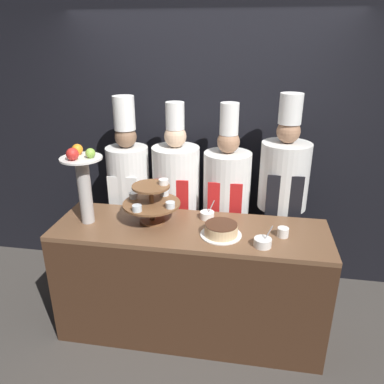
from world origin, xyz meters
TOP-DOWN VIEW (x-y plane):
  - ground_plane at (0.00, 0.00)m, footprint 14.00×14.00m
  - wall_back at (0.00, 1.29)m, footprint 10.00×0.06m
  - buffet_counter at (0.00, 0.31)m, footprint 2.06×0.63m
  - tiered_stand at (-0.30, 0.37)m, footprint 0.44×0.44m
  - fruit_pedestal at (-0.79, 0.29)m, footprint 0.31×0.31m
  - cake_round at (0.24, 0.24)m, footprint 0.30×0.30m
  - cup_white at (0.68, 0.30)m, footprint 0.08×0.08m
  - serving_bowl_near at (0.53, 0.13)m, footprint 0.12×0.12m
  - serving_bowl_far at (0.11, 0.50)m, footprint 0.11×0.11m
  - chef_left at (-0.67, 0.91)m, footprint 0.37×0.37m
  - chef_center_left at (-0.23, 0.91)m, footprint 0.41×0.41m
  - chef_center_right at (0.22, 0.91)m, footprint 0.41×0.41m
  - chef_right at (0.70, 0.91)m, footprint 0.41×0.41m

SIDE VIEW (x-z plane):
  - ground_plane at x=0.00m, z-range 0.00..0.00m
  - buffet_counter at x=0.00m, z-range 0.00..0.95m
  - chef_center_right at x=0.22m, z-range 0.05..1.84m
  - chef_center_left at x=-0.23m, z-range 0.06..1.84m
  - chef_left at x=-0.67m, z-range 0.06..1.88m
  - serving_bowl_far at x=0.11m, z-range 0.90..1.06m
  - serving_bowl_near at x=0.53m, z-range 0.90..1.06m
  - cup_white at x=0.68m, z-range 0.95..1.02m
  - cake_round at x=0.24m, z-range 0.95..1.04m
  - chef_right at x=0.70m, z-range 0.08..1.95m
  - tiered_stand at x=-0.30m, z-range 0.96..1.29m
  - fruit_pedestal at x=-0.79m, z-range 1.00..1.61m
  - wall_back at x=0.00m, z-range 0.00..2.80m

